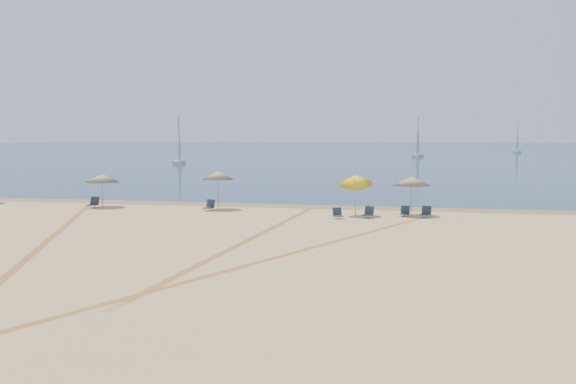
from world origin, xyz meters
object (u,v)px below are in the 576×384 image
Objects in this scene: chair_6 at (405,212)px; chair_4 at (338,214)px; umbrella_1 at (102,178)px; umbrella_2 at (218,175)px; chair_5 at (368,213)px; umbrella_4 at (412,181)px; chair_2 at (94,203)px; sailboat_0 at (179,149)px; sailboat_2 at (418,145)px; chair_3 at (209,206)px; umbrella_3 at (356,180)px; chair_7 at (426,212)px; sailboat_1 at (517,144)px.

chair_4 is at bearing -146.74° from chair_6.
umbrella_1 is 3.46× the size of chair_6.
chair_5 is (10.03, -2.46, -1.94)m from umbrella_2.
umbrella_4 is 3.38× the size of chair_2.
umbrella_2 is at bearing -78.79° from sailboat_0.
sailboat_2 is (18.10, 109.12, 0.75)m from umbrella_1.
umbrella_1 is 67.37m from sailboat_0.
sailboat_0 reaches higher than chair_6.
umbrella_4 is at bearing 15.14° from chair_3.
umbrella_3 is 4.57m from chair_7.
chair_4 is at bearing -74.01° from sailboat_0.
sailboat_2 is at bearing 84.71° from umbrella_2.
chair_4 is at bearing -9.41° from chair_2.
chair_4 is 4.20m from chair_6.
chair_7 reaches higher than chair_4.
chair_5 is at bearing -44.81° from umbrella_3.
sailboat_0 reaches higher than chair_2.
chair_4 is 5.29m from chair_7.
chair_3 is (-0.31, -0.86, -1.93)m from umbrella_2.
chair_4 is 1.03× the size of chair_7.
sailboat_1 reaches higher than chair_7.
umbrella_4 reaches higher than chair_6.
sailboat_0 reaches higher than umbrella_1.
umbrella_4 is 0.30× the size of sailboat_1.
umbrella_1 is at bearing -168.95° from chair_3.
umbrella_1 is at bearing 39.42° from chair_2.
chair_3 is 110.08m from sailboat_2.
umbrella_3 is at bearing -83.51° from sailboat_1.
chair_5 reaches higher than chair_4.
chair_7 is at bearing -77.85° from sailboat_2.
chair_2 is (-20.90, -0.12, -1.77)m from umbrella_4.
sailboat_0 reaches higher than umbrella_3.
umbrella_4 is 2.12m from chair_7.
chair_4 is at bearing -20.52° from umbrella_2.
sailboat_1 is at bearing 39.86° from sailboat_0.
sailboat_1 is (22.14, 148.25, 2.15)m from chair_7.
chair_4 is at bearing -9.38° from umbrella_1.
sailboat_0 is (-27.92, 64.71, 2.14)m from chair_3.
sailboat_2 is at bearing -107.09° from sailboat_1.
chair_7 is at bearing 3.07° from umbrella_3.
umbrella_4 is 3.48m from chair_5.
sailboat_0 is (-40.66, 64.53, 0.36)m from umbrella_4.
umbrella_3 reaches higher than chair_6.
sailboat_2 is (-2.01, 109.96, 2.43)m from chair_6.
sailboat_0 is at bearing 138.42° from chair_5.
umbrella_1 is 3.23× the size of chair_2.
chair_3 is at bearing -87.07° from sailboat_1.
chair_6 is (-0.34, -0.57, -1.81)m from umbrella_4.
sailboat_1 is at bearing 90.73° from chair_3.
umbrella_3 is 0.34× the size of sailboat_1.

